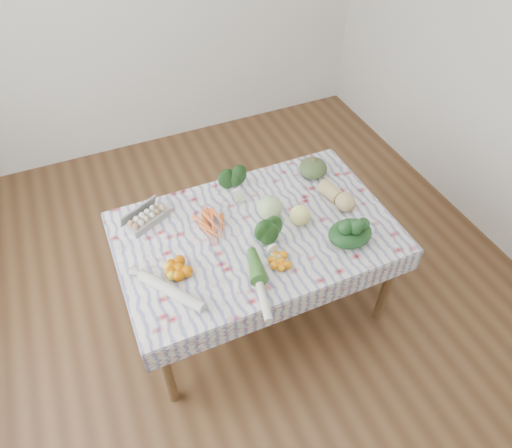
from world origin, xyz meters
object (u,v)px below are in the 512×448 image
at_px(kabocha_squash, 313,168).
at_px(cabbage, 270,208).
at_px(egg_carton, 148,219).
at_px(butternut_squash, 337,195).
at_px(dining_table, 256,240).
at_px(grapefruit, 300,215).

bearing_deg(kabocha_squash, cabbage, -150.55).
bearing_deg(egg_carton, butternut_squash, -40.59).
xyz_separation_m(cabbage, butternut_squash, (0.45, -0.05, -0.02)).
relative_size(dining_table, butternut_squash, 5.98).
distance_m(dining_table, cabbage, 0.22).
height_order(egg_carton, cabbage, cabbage).
distance_m(butternut_squash, grapefruit, 0.31).
bearing_deg(butternut_squash, egg_carton, 153.58).
distance_m(egg_carton, cabbage, 0.75).
relative_size(egg_carton, kabocha_squash, 1.45).
relative_size(egg_carton, grapefruit, 2.12).
bearing_deg(kabocha_squash, egg_carton, -179.98).
xyz_separation_m(kabocha_squash, butternut_squash, (0.01, -0.30, 0.00)).
xyz_separation_m(egg_carton, butternut_squash, (1.15, -0.30, 0.03)).
bearing_deg(grapefruit, kabocha_squash, 51.75).
xyz_separation_m(egg_carton, grapefruit, (0.85, -0.37, 0.03)).
distance_m(egg_carton, kabocha_squash, 1.14).
height_order(dining_table, kabocha_squash, kabocha_squash).
distance_m(egg_carton, grapefruit, 0.93).
bearing_deg(grapefruit, butternut_squash, 13.04).
relative_size(dining_table, grapefruit, 12.45).
relative_size(dining_table, egg_carton, 5.87).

